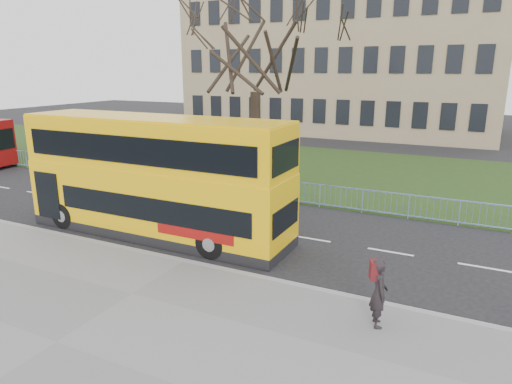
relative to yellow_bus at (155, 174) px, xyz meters
The scene contains 9 objects.
ground 3.55m from the yellow_bus, ahead, with size 120.00×120.00×0.00m, color black.
pavement 7.94m from the yellow_bus, 70.25° to the right, with size 80.00×10.50×0.12m, color slate.
kerb 3.98m from the yellow_bus, 37.07° to the right, with size 80.00×0.20×0.14m, color gray.
grass_verge 14.35m from the yellow_bus, 79.57° to the left, with size 80.00×15.40×0.08m, color #1E3413.
guard_railing 6.98m from the yellow_bus, 67.59° to the left, with size 40.00×0.12×1.10m, color #7698D2, non-canonical shape.
bare_tree 10.27m from the yellow_bus, 92.61° to the left, with size 8.28×8.28×11.82m, color black, non-canonical shape.
civic_building 35.00m from the yellow_bus, 94.03° to the left, with size 30.00×15.00×14.00m, color #8C7459.
yellow_bus is the anchor object (origin of this frame).
pedestrian 9.76m from the yellow_bus, 18.77° to the right, with size 0.64×0.42×1.74m, color black.
Camera 1 is at (8.30, -13.12, 6.30)m, focal length 32.00 mm.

